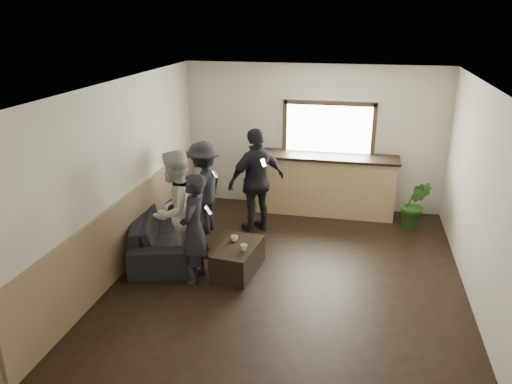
% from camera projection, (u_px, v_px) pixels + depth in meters
% --- Properties ---
extents(ground, '(5.00, 6.00, 0.01)m').
position_uv_depth(ground, '(288.00, 277.00, 7.36)').
color(ground, black).
extents(room_shell, '(5.01, 6.01, 2.80)m').
position_uv_depth(room_shell, '(238.00, 180.00, 7.01)').
color(room_shell, silver).
rests_on(room_shell, ground).
extents(bar_counter, '(2.70, 0.68, 2.13)m').
position_uv_depth(bar_counter, '(325.00, 181.00, 9.56)').
color(bar_counter, tan).
rests_on(bar_counter, ground).
extents(sofa, '(1.50, 2.40, 0.65)m').
position_uv_depth(sofa, '(163.00, 230.00, 8.14)').
color(sofa, black).
rests_on(sofa, ground).
extents(coffee_table, '(0.65, 1.03, 0.43)m').
position_uv_depth(coffee_table, '(238.00, 259.00, 7.45)').
color(coffee_table, black).
rests_on(coffee_table, ground).
extents(cup_a, '(0.14, 0.14, 0.09)m').
position_uv_depth(cup_a, '(234.00, 239.00, 7.51)').
color(cup_a, silver).
rests_on(cup_a, coffee_table).
extents(cup_b, '(0.13, 0.13, 0.10)m').
position_uv_depth(cup_b, '(244.00, 248.00, 7.21)').
color(cup_b, silver).
rests_on(cup_b, coffee_table).
extents(potted_plant, '(0.52, 0.43, 0.92)m').
position_uv_depth(potted_plant, '(415.00, 204.00, 8.89)').
color(potted_plant, '#2D6623').
rests_on(potted_plant, ground).
extents(person_a, '(0.46, 0.59, 1.62)m').
position_uv_depth(person_a, '(194.00, 229.00, 7.03)').
color(person_a, black).
rests_on(person_a, ground).
extents(person_b, '(0.91, 1.05, 1.84)m').
position_uv_depth(person_b, '(175.00, 211.00, 7.37)').
color(person_b, beige).
rests_on(person_b, ground).
extents(person_c, '(0.73, 1.12, 1.63)m').
position_uv_depth(person_c, '(204.00, 188.00, 8.65)').
color(person_c, black).
rests_on(person_c, ground).
extents(person_d, '(1.11, 1.08, 1.86)m').
position_uv_depth(person_d, '(257.00, 181.00, 8.64)').
color(person_d, black).
rests_on(person_d, ground).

